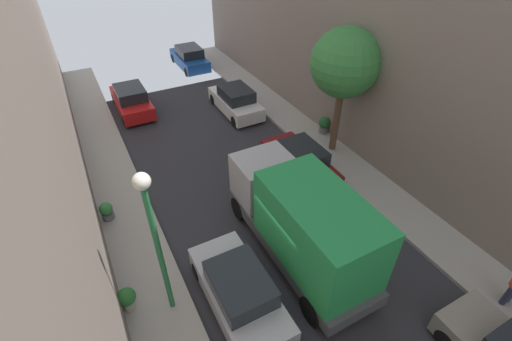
{
  "coord_description": "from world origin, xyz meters",
  "views": [
    {
      "loc": [
        -5.25,
        -6.61,
        10.31
      ],
      "look_at": [
        0.74,
        4.65,
        0.5
      ],
      "focal_mm": 25.07,
      "sensor_mm": 36.0,
      "label": 1
    }
  ],
  "objects_px": {
    "potted_plant_1": "(324,124)",
    "lamp_post": "(153,228)",
    "delivery_truck": "(302,221)",
    "street_tree_1": "(345,64)",
    "parked_car_left_2": "(239,291)",
    "parked_car_left_3": "(132,100)",
    "parked_car_right_2": "(300,161)",
    "parked_car_right_3": "(236,101)",
    "potted_plant_2": "(107,211)",
    "potted_plant_3": "(127,298)",
    "parked_car_right_4": "(190,58)"
  },
  "relations": [
    {
      "from": "potted_plant_1",
      "to": "lamp_post",
      "type": "height_order",
      "value": "lamp_post"
    },
    {
      "from": "lamp_post",
      "to": "delivery_truck",
      "type": "bearing_deg",
      "value": -1.88
    },
    {
      "from": "delivery_truck",
      "to": "street_tree_1",
      "type": "relative_size",
      "value": 1.11
    },
    {
      "from": "parked_car_left_2",
      "to": "delivery_truck",
      "type": "relative_size",
      "value": 0.64
    },
    {
      "from": "parked_car_left_3",
      "to": "parked_car_right_2",
      "type": "bearing_deg",
      "value": -61.22
    },
    {
      "from": "parked_car_right_3",
      "to": "potted_plant_1",
      "type": "height_order",
      "value": "parked_car_right_3"
    },
    {
      "from": "lamp_post",
      "to": "potted_plant_2",
      "type": "bearing_deg",
      "value": 102.4
    },
    {
      "from": "parked_car_left_2",
      "to": "potted_plant_2",
      "type": "height_order",
      "value": "parked_car_left_2"
    },
    {
      "from": "lamp_post",
      "to": "potted_plant_1",
      "type": "bearing_deg",
      "value": 30.72
    },
    {
      "from": "potted_plant_2",
      "to": "potted_plant_3",
      "type": "relative_size",
      "value": 0.92
    },
    {
      "from": "parked_car_right_2",
      "to": "potted_plant_3",
      "type": "xyz_separation_m",
      "value": [
        -8.49,
        -3.32,
        -0.1
      ]
    },
    {
      "from": "parked_car_left_3",
      "to": "street_tree_1",
      "type": "distance_m",
      "value": 12.59
    },
    {
      "from": "parked_car_left_2",
      "to": "potted_plant_1",
      "type": "relative_size",
      "value": 4.59
    },
    {
      "from": "potted_plant_1",
      "to": "parked_car_right_2",
      "type": "bearing_deg",
      "value": -143.2
    },
    {
      "from": "parked_car_right_4",
      "to": "potted_plant_1",
      "type": "bearing_deg",
      "value": -76.25
    },
    {
      "from": "parked_car_right_4",
      "to": "lamp_post",
      "type": "bearing_deg",
      "value": -111.32
    },
    {
      "from": "parked_car_right_4",
      "to": "delivery_truck",
      "type": "height_order",
      "value": "delivery_truck"
    },
    {
      "from": "parked_car_left_2",
      "to": "parked_car_right_2",
      "type": "height_order",
      "value": "same"
    },
    {
      "from": "parked_car_right_2",
      "to": "delivery_truck",
      "type": "relative_size",
      "value": 0.64
    },
    {
      "from": "parked_car_left_3",
      "to": "potted_plant_2",
      "type": "xyz_separation_m",
      "value": [
        -2.97,
        -8.81,
        -0.18
      ]
    },
    {
      "from": "street_tree_1",
      "to": "potted_plant_1",
      "type": "distance_m",
      "value": 4.22
    },
    {
      "from": "parked_car_left_3",
      "to": "delivery_truck",
      "type": "distance_m",
      "value": 14.15
    },
    {
      "from": "parked_car_right_4",
      "to": "potted_plant_1",
      "type": "height_order",
      "value": "parked_car_right_4"
    },
    {
      "from": "parked_car_left_3",
      "to": "potted_plant_3",
      "type": "distance_m",
      "value": 13.51
    },
    {
      "from": "parked_car_left_2",
      "to": "parked_car_right_3",
      "type": "height_order",
      "value": "same"
    },
    {
      "from": "street_tree_1",
      "to": "potted_plant_2",
      "type": "relative_size",
      "value": 7.91
    },
    {
      "from": "parked_car_left_3",
      "to": "street_tree_1",
      "type": "relative_size",
      "value": 0.7
    },
    {
      "from": "parked_car_left_3",
      "to": "lamp_post",
      "type": "height_order",
      "value": "lamp_post"
    },
    {
      "from": "parked_car_right_3",
      "to": "potted_plant_1",
      "type": "bearing_deg",
      "value": -55.95
    },
    {
      "from": "delivery_truck",
      "to": "potted_plant_1",
      "type": "height_order",
      "value": "delivery_truck"
    },
    {
      "from": "parked_car_left_2",
      "to": "street_tree_1",
      "type": "relative_size",
      "value": 0.7
    },
    {
      "from": "parked_car_left_2",
      "to": "lamp_post",
      "type": "distance_m",
      "value": 3.58
    },
    {
      "from": "parked_car_left_2",
      "to": "potted_plant_1",
      "type": "bearing_deg",
      "value": 39.83
    },
    {
      "from": "parked_car_right_4",
      "to": "parked_car_right_3",
      "type": "bearing_deg",
      "value": -90.0
    },
    {
      "from": "parked_car_right_2",
      "to": "lamp_post",
      "type": "relative_size",
      "value": 0.8
    },
    {
      "from": "potted_plant_1",
      "to": "parked_car_left_3",
      "type": "bearing_deg",
      "value": 138.34
    },
    {
      "from": "delivery_truck",
      "to": "potted_plant_3",
      "type": "distance_m",
      "value": 5.95
    },
    {
      "from": "parked_car_left_2",
      "to": "street_tree_1",
      "type": "xyz_separation_m",
      "value": [
        7.94,
        5.61,
        3.84
      ]
    },
    {
      "from": "parked_car_right_4",
      "to": "lamp_post",
      "type": "xyz_separation_m",
      "value": [
        -7.3,
        -18.71,
        2.89
      ]
    },
    {
      "from": "street_tree_1",
      "to": "lamp_post",
      "type": "height_order",
      "value": "street_tree_1"
    },
    {
      "from": "delivery_truck",
      "to": "street_tree_1",
      "type": "distance_m",
      "value": 7.66
    },
    {
      "from": "parked_car_left_2",
      "to": "street_tree_1",
      "type": "height_order",
      "value": "street_tree_1"
    },
    {
      "from": "street_tree_1",
      "to": "potted_plant_3",
      "type": "height_order",
      "value": "street_tree_1"
    },
    {
      "from": "potted_plant_1",
      "to": "lamp_post",
      "type": "bearing_deg",
      "value": -149.28
    },
    {
      "from": "parked_car_left_3",
      "to": "potted_plant_1",
      "type": "distance_m",
      "value": 11.33
    },
    {
      "from": "parked_car_right_2",
      "to": "potted_plant_3",
      "type": "height_order",
      "value": "parked_car_right_2"
    },
    {
      "from": "parked_car_left_2",
      "to": "potted_plant_2",
      "type": "bearing_deg",
      "value": 117.21
    },
    {
      "from": "potted_plant_2",
      "to": "potted_plant_3",
      "type": "distance_m",
      "value": 4.33
    },
    {
      "from": "parked_car_right_2",
      "to": "parked_car_right_3",
      "type": "bearing_deg",
      "value": 90.0
    },
    {
      "from": "street_tree_1",
      "to": "parked_car_right_3",
      "type": "bearing_deg",
      "value": 112.93
    }
  ]
}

